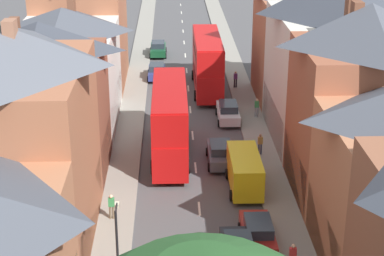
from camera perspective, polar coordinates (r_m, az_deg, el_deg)
pavement_left at (r=58.84m, az=-5.19°, el=2.31°), size 2.20×104.00×0.14m
pavement_right at (r=59.13m, az=4.73°, el=2.43°), size 2.20×104.00×0.14m
centre_line_dashes at (r=56.91m, az=-0.16°, el=1.65°), size 0.14×97.80×0.01m
terrace_row_left at (r=40.75m, az=-13.89°, el=1.12°), size 8.00×62.54×14.55m
terrace_row_right at (r=37.87m, az=16.44°, el=-0.33°), size 8.00×54.16×12.91m
double_decker_bus_lead at (r=46.69m, az=-2.00°, el=0.68°), size 2.74×10.80×5.30m
double_decker_bus_mid_street at (r=61.21m, az=1.37°, el=5.88°), size 2.74×10.80×5.30m
car_near_blue at (r=34.96m, az=4.13°, el=-10.84°), size 1.90×4.30×1.63m
car_near_silver at (r=65.35m, az=-3.14°, el=5.06°), size 1.90×3.90×1.60m
car_parked_left_a at (r=46.19m, az=2.52°, el=-2.23°), size 1.90×4.35×1.65m
car_parked_left_b at (r=54.12m, az=3.22°, el=1.47°), size 1.90×4.49×1.67m
car_mid_white at (r=36.68m, az=5.87°, el=-9.20°), size 1.90×4.34×1.62m
car_far_grey at (r=73.87m, az=-3.03°, el=7.07°), size 1.90×4.25×1.66m
delivery_van at (r=42.46m, az=4.70°, el=-3.80°), size 2.20×5.20×2.41m
pedestrian_near_right at (r=34.48m, az=8.94°, el=-11.17°), size 0.36×0.22×1.61m
pedestrian_mid_left at (r=39.06m, az=-7.17°, el=-6.83°), size 0.36×0.22×1.61m
pedestrian_mid_right at (r=47.55m, az=6.08°, el=-1.34°), size 0.36×0.22×1.61m
pedestrian_far_left at (r=54.90m, az=5.78°, el=1.91°), size 0.36×0.22×1.61m
pedestrian_far_right at (r=62.31m, az=3.89°, el=4.41°), size 0.36×0.22×1.61m
street_lamp at (r=30.51m, az=-6.61°, el=-10.90°), size 0.20×1.12×5.50m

